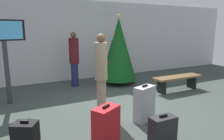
{
  "coord_description": "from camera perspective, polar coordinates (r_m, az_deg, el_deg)",
  "views": [
    {
      "loc": [
        -2.35,
        -4.18,
        2.0
      ],
      "look_at": [
        0.1,
        0.7,
        0.9
      ],
      "focal_mm": 33.13,
      "sensor_mm": 36.0,
      "label": 1
    }
  ],
  "objects": [
    {
      "name": "holiday_tree",
      "position": [
        7.49,
        1.8,
        5.81
      ],
      "size": [
        1.31,
        1.31,
        2.5
      ],
      "color": "#4C3319",
      "rests_on": "ground_plane"
    },
    {
      "name": "back_wall",
      "position": [
        8.3,
        -10.21,
        7.98
      ],
      "size": [
        16.0,
        0.2,
        3.07
      ],
      "primitive_type": "cube",
      "color": "silver",
      "rests_on": "ground_plane"
    },
    {
      "name": "traveller_1",
      "position": [
        4.84,
        -3.0,
        -0.38
      ],
      "size": [
        0.41,
        0.41,
        1.89
      ],
      "color": "gray",
      "rests_on": "ground_plane"
    },
    {
      "name": "flight_info_kiosk",
      "position": [
        6.03,
        -27.59,
        6.31
      ],
      "size": [
        1.05,
        0.32,
        2.23
      ],
      "color": "#333338",
      "rests_on": "ground_plane"
    },
    {
      "name": "waiting_bench",
      "position": [
        7.05,
        17.63,
        -2.54
      ],
      "size": [
        1.73,
        0.44,
        0.48
      ],
      "color": "brown",
      "rests_on": "ground_plane"
    },
    {
      "name": "ground_plane",
      "position": [
        5.19,
        2.56,
        -11.26
      ],
      "size": [
        16.0,
        16.0,
        0.0
      ],
      "primitive_type": "plane",
      "color": "#38423D"
    },
    {
      "name": "suitcase_4",
      "position": [
        3.46,
        -1.62,
        -16.26
      ],
      "size": [
        0.52,
        0.44,
        0.82
      ],
      "color": "#B2191E",
      "rests_on": "ground_plane"
    },
    {
      "name": "suitcase_3",
      "position": [
        3.82,
        13.78,
        -16.01
      ],
      "size": [
        0.46,
        0.25,
        0.56
      ],
      "color": "#232326",
      "rests_on": "ground_plane"
    },
    {
      "name": "suitcase_2",
      "position": [
        4.61,
        8.93,
        -9.18
      ],
      "size": [
        0.55,
        0.38,
        0.82
      ],
      "color": "#9EA0A5",
      "rests_on": "ground_plane"
    },
    {
      "name": "traveller_0",
      "position": [
        7.27,
        -10.41,
        3.29
      ],
      "size": [
        0.41,
        0.41,
        1.88
      ],
      "color": "#1E234C",
      "rests_on": "ground_plane"
    }
  ]
}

